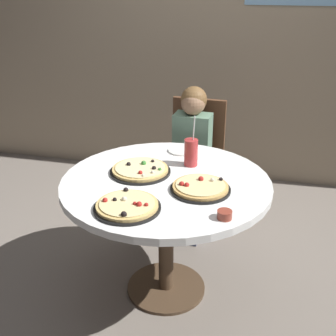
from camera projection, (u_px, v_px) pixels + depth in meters
name	position (u px, v px, depth m)	size (l,w,h in m)	color
ground_plane	(166.00, 288.00, 2.64)	(8.00, 8.00, 0.00)	slate
wall_with_window	(217.00, 17.00, 3.64)	(5.20, 0.14, 2.90)	gray
dining_table	(166.00, 197.00, 2.38)	(1.16, 1.16, 0.75)	white
chair_wooden	(195.00, 156.00, 3.22)	(0.42, 0.42, 0.95)	brown
diner_child	(189.00, 171.00, 3.08)	(0.27, 0.42, 1.08)	#3F4766
pizza_veggie	(200.00, 187.00, 2.22)	(0.32, 0.32, 0.05)	black
pizza_cheese	(140.00, 170.00, 2.42)	(0.35, 0.35, 0.05)	black
pizza_pepperoni	(127.00, 206.00, 2.04)	(0.33, 0.33, 0.05)	black
soda_cup	(191.00, 152.00, 2.49)	(0.08, 0.08, 0.31)	#B73333
sauce_bowl	(225.00, 215.00, 1.96)	(0.07, 0.07, 0.04)	brown
plate_small	(183.00, 150.00, 2.72)	(0.18, 0.18, 0.01)	white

